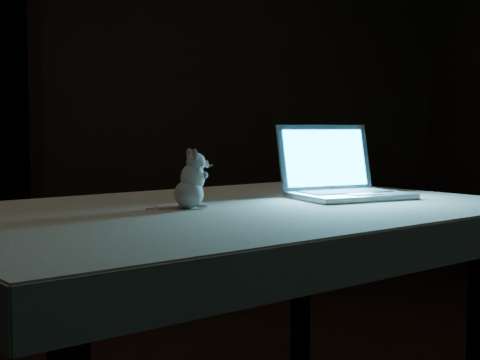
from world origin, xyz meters
name	(u,v)px	position (x,y,z in m)	size (l,w,h in m)	color
back_wall	(131,93)	(0.00, 2.50, 1.30)	(4.50, 0.04, 2.60)	black
table	(228,355)	(-0.07, -0.28, 0.42)	(1.57, 1.01, 0.84)	black
tablecloth	(246,223)	(0.00, -0.24, 0.80)	(1.68, 1.12, 0.11)	beige
laptop	(351,161)	(0.36, -0.16, 0.97)	(0.35, 0.31, 0.24)	#A2A3A7
plush_mouse	(189,179)	(-0.18, -0.28, 0.93)	(0.12, 0.12, 0.16)	silver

